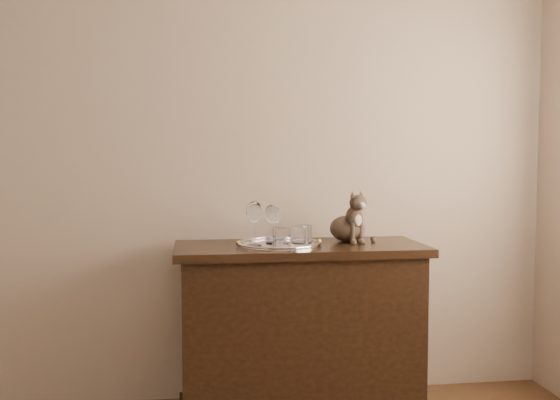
% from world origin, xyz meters
% --- Properties ---
extents(wall_back, '(4.00, 0.10, 2.70)m').
position_xyz_m(wall_back, '(0.00, 2.25, 1.35)').
color(wall_back, '#C2AB91').
rests_on(wall_back, ground).
extents(sideboard, '(1.20, 0.50, 0.85)m').
position_xyz_m(sideboard, '(0.60, 1.94, 0.42)').
color(sideboard, black).
rests_on(sideboard, ground).
extents(tray, '(0.40, 0.40, 0.01)m').
position_xyz_m(tray, '(0.50, 1.92, 0.85)').
color(tray, white).
rests_on(tray, sideboard).
extents(wine_glass_b, '(0.06, 0.06, 0.17)m').
position_xyz_m(wine_glass_b, '(0.49, 2.03, 0.94)').
color(wine_glass_b, silver).
rests_on(wine_glass_b, tray).
extents(wine_glass_c, '(0.08, 0.08, 0.21)m').
position_xyz_m(wine_glass_c, '(0.37, 1.88, 0.96)').
color(wine_glass_c, white).
rests_on(wine_glass_c, tray).
extents(wine_glass_d, '(0.07, 0.07, 0.19)m').
position_xyz_m(wine_glass_d, '(0.46, 1.95, 0.95)').
color(wine_glass_d, white).
rests_on(wine_glass_d, tray).
extents(tumbler_a, '(0.08, 0.08, 0.09)m').
position_xyz_m(tumbler_a, '(0.58, 1.84, 0.90)').
color(tumbler_a, white).
rests_on(tumbler_a, tray).
extents(tumbler_b, '(0.08, 0.08, 0.09)m').
position_xyz_m(tumbler_b, '(0.49, 1.80, 0.90)').
color(tumbler_b, silver).
rests_on(tumbler_b, tray).
extents(tumbler_c, '(0.08, 0.08, 0.09)m').
position_xyz_m(tumbler_c, '(0.62, 1.94, 0.90)').
color(tumbler_c, silver).
rests_on(tumbler_c, tray).
extents(cat, '(0.32, 0.31, 0.26)m').
position_xyz_m(cat, '(0.85, 2.02, 0.98)').
color(cat, brown).
rests_on(cat, sideboard).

